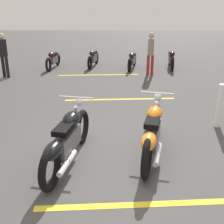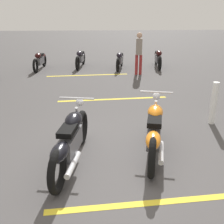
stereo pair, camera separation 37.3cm
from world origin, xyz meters
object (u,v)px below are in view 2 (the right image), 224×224
Objects in this scene: bollard_post at (214,103)px; motorcycle_row_far_left at (158,58)px; motorcycle_bright_foreground at (154,131)px; motorcycle_row_left at (120,59)px; motorcycle_row_right at (40,60)px; motorcycle_dark_foreground at (70,141)px; bystander_near_row at (139,52)px; motorcycle_row_center at (81,58)px.

motorcycle_row_far_left is at bearing -1.37° from bollard_post.
motorcycle_row_far_left is at bearing 0.61° from motorcycle_bright_foreground.
motorcycle_row_left is 0.97× the size of motorcycle_row_right.
motorcycle_row_right is at bearing -78.75° from motorcycle_row_left.
motorcycle_dark_foreground is at bearing 18.37° from motorcycle_row_right.
motorcycle_row_far_left is 2.10× the size of bollard_post.
bystander_near_row is at bearing 7.23° from motorcycle_bright_foreground.
motorcycle_row_far_left reaches higher than motorcycle_row_left.
motorcycle_row_center is (0.45, 1.73, 0.01)m from motorcycle_row_left.
motorcycle_row_left is at bearing 13.85° from bollard_post.
motorcycle_row_center is at bearing -120.40° from bystander_near_row.
motorcycle_dark_foreground is 8.81m from motorcycle_row_far_left.
motorcycle_row_left is (8.01, -1.54, -0.07)m from motorcycle_dark_foreground.
motorcycle_dark_foreground is 8.29m from motorcycle_row_right.
bystander_near_row is 1.67× the size of bollard_post.
motorcycle_dark_foreground is at bearing 118.03° from bollard_post.
bystander_near_row is at bearing 77.39° from motorcycle_row_right.
motorcycle_row_right is (0.05, 3.47, 0.01)m from motorcycle_row_left.
motorcycle_row_left is (-0.17, 1.72, -0.03)m from motorcycle_row_far_left.
bystander_near_row is at bearing -7.15° from motorcycle_dark_foreground.
motorcycle_bright_foreground is at bearing 19.58° from motorcycle_row_center.
motorcycle_row_far_left is 1.03× the size of motorcycle_row_center.
bystander_near_row is (-1.70, -2.36, 0.50)m from motorcycle_row_center.
motorcycle_row_center is 1.01× the size of motorcycle_row_right.
bystander_near_row is at bearing -31.25° from motorcycle_row_far_left.
motorcycle_dark_foreground is at bearing -15.36° from motorcycle_row_far_left.
motorcycle_row_right is (-0.13, 5.19, -0.02)m from motorcycle_row_far_left.
motorcycle_row_left is at bearing -77.87° from motorcycle_row_far_left.
motorcycle_dark_foreground is 1.16× the size of motorcycle_row_left.
motorcycle_bright_foreground is 1.34× the size of bystander_near_row.
motorcycle_bright_foreground is at bearing 11.47° from motorcycle_row_left.
motorcycle_bright_foreground is 2.13m from bollard_post.
motorcycle_dark_foreground reaches higher than motorcycle_row_center.
motorcycle_row_left is 1.79m from motorcycle_row_center.
motorcycle_row_far_left reaches higher than motorcycle_row_right.
motorcycle_row_right is at bearing -82.24° from motorcycle_row_far_left.
motorcycle_bright_foreground is 1.49m from motorcycle_dark_foreground.
motorcycle_row_right is 4.32m from bystander_near_row.
motorcycle_bright_foreground is 8.47m from motorcycle_row_right.
motorcycle_dark_foreground is 1.11× the size of motorcycle_row_center.
motorcycle_bright_foreground is at bearing -0.93° from bystander_near_row.
bollard_post is (1.65, -3.10, 0.03)m from motorcycle_dark_foreground.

